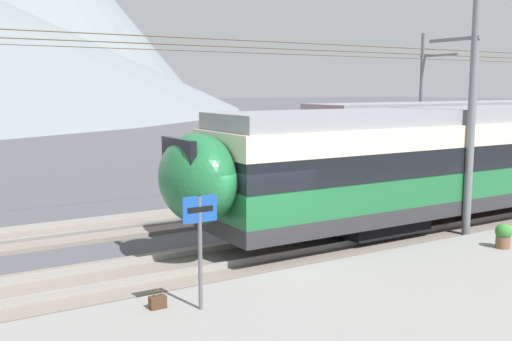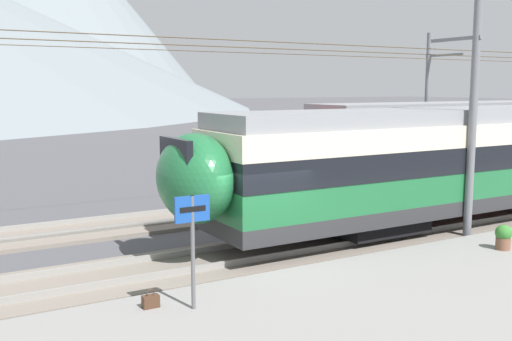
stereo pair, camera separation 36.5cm
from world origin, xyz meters
TOP-DOWN VIEW (x-y plane):
  - ground_plane at (0.00, 0.00)m, footprint 400.00×400.00m
  - track_near at (0.00, 0.85)m, footprint 120.00×3.00m
  - track_far at (0.00, 5.99)m, footprint 120.00×3.00m
  - catenary_mast_mid at (6.89, -0.58)m, footprint 41.16×1.84m
  - catenary_mast_far_side at (13.92, 7.74)m, footprint 41.16×2.20m
  - platform_sign at (-2.74, -2.40)m, footprint 0.70×0.08m
  - handbag_near_sign at (-3.44, -1.93)m, footprint 0.32×0.18m
  - potted_plant_platform_edge at (5.99, -2.62)m, footprint 0.43×0.43m

SIDE VIEW (x-z plane):
  - ground_plane at x=0.00m, z-range 0.00..0.00m
  - track_near at x=0.00m, z-range -0.07..0.21m
  - track_far at x=0.00m, z-range -0.07..0.21m
  - handbag_near_sign at x=-3.44m, z-range 0.23..0.61m
  - potted_plant_platform_edge at x=5.99m, z-range 0.32..0.99m
  - platform_sign at x=-2.74m, z-range 0.81..3.02m
  - catenary_mast_far_side at x=13.92m, z-range 0.23..7.27m
  - catenary_mast_mid at x=6.89m, z-range 0.18..7.63m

